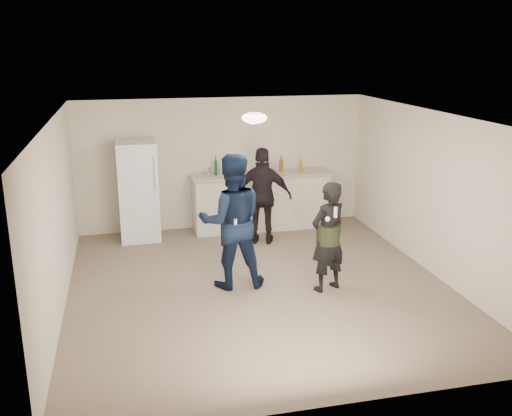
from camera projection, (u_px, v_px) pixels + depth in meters
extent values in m
plane|color=#6B5B4C|center=(259.00, 286.00, 8.46)|extent=(6.00, 6.00, 0.00)
plane|color=silver|center=(259.00, 117.00, 7.77)|extent=(6.00, 6.00, 0.00)
plane|color=beige|center=(223.00, 163.00, 10.92)|extent=(6.00, 0.00, 6.00)
plane|color=beige|center=(334.00, 291.00, 5.31)|extent=(6.00, 0.00, 6.00)
plane|color=beige|center=(57.00, 218.00, 7.51)|extent=(0.00, 6.00, 6.00)
plane|color=beige|center=(434.00, 194.00, 8.71)|extent=(0.00, 6.00, 6.00)
cube|color=silver|center=(262.00, 202.00, 10.96)|extent=(2.60, 0.56, 1.05)
cube|color=#C0B095|center=(262.00, 175.00, 10.81)|extent=(2.68, 0.64, 0.04)
cube|color=white|center=(138.00, 191.00, 10.29)|extent=(0.70, 0.70, 1.80)
cylinder|color=silver|center=(154.00, 173.00, 9.89)|extent=(0.02, 0.02, 0.60)
ellipsoid|color=white|center=(254.00, 118.00, 8.06)|extent=(0.36, 0.36, 0.16)
cylinder|color=silver|center=(208.00, 172.00, 10.55)|extent=(0.08, 0.08, 0.17)
imported|color=#102346|center=(232.00, 221.00, 8.23)|extent=(1.01, 0.81, 1.99)
imported|color=black|center=(328.00, 237.00, 8.13)|extent=(0.69, 0.58, 1.62)
cylinder|color=#243217|center=(328.00, 234.00, 8.12)|extent=(0.34, 0.34, 0.28)
imported|color=black|center=(263.00, 196.00, 10.06)|extent=(1.10, 0.73, 1.74)
cube|color=white|center=(235.00, 223.00, 7.95)|extent=(0.04, 0.04, 0.15)
sphere|color=white|center=(243.00, 227.00, 8.02)|extent=(0.07, 0.07, 0.07)
cube|color=silver|center=(335.00, 212.00, 7.77)|extent=(0.04, 0.04, 0.15)
sphere|color=white|center=(328.00, 219.00, 7.81)|extent=(0.07, 0.07, 0.07)
cylinder|color=silver|center=(222.00, 169.00, 10.76)|extent=(0.07, 0.07, 0.19)
cylinder|color=#895214|center=(281.00, 166.00, 10.94)|extent=(0.07, 0.07, 0.24)
cylinder|color=#124225|center=(216.00, 168.00, 10.63)|extent=(0.06, 0.06, 0.28)
cylinder|color=#9B7816|center=(301.00, 168.00, 10.88)|extent=(0.08, 0.08, 0.18)
cylinder|color=#164D18|center=(268.00, 168.00, 10.78)|extent=(0.07, 0.07, 0.21)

